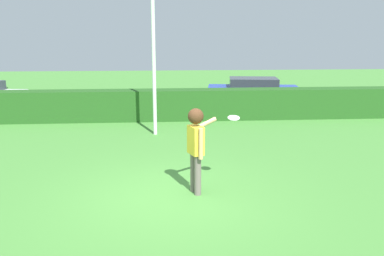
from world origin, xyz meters
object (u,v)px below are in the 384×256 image
person (196,141)px  lamppost (153,33)px  parked_car_blue (253,90)px  frisbee (234,118)px

person → lamppost: 5.63m
lamppost → parked_car_blue: 7.60m
person → frisbee: (0.81, 0.30, 0.39)m
frisbee → lamppost: size_ratio=0.04×
parked_car_blue → frisbee: bearing=-105.0°
frisbee → lamppost: bearing=109.6°
person → parked_car_blue: bearing=71.4°
person → lamppost: lamppost is taller
frisbee → lamppost: lamppost is taller
frisbee → lamppost: 5.42m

